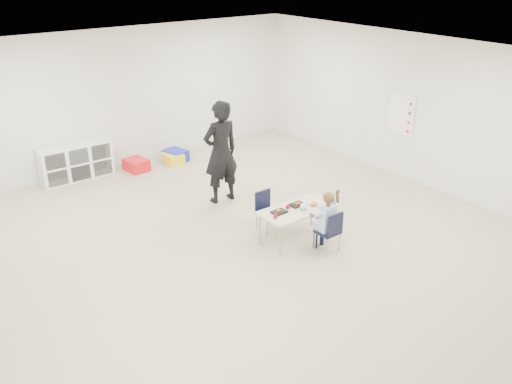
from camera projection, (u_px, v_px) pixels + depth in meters
room at (257, 160)px, 7.76m from camera, size 9.00×9.02×2.80m
table at (297, 224)px, 8.37m from camera, size 1.21×0.61×0.55m
chair_near at (328, 231)px, 8.06m from camera, size 0.32×0.30×0.66m
chair_far at (268, 212)px, 8.64m from camera, size 0.32×0.30×0.66m
child at (328, 220)px, 7.98m from camera, size 0.45×0.45×1.04m
lunch_tray_near at (297, 205)px, 8.35m from camera, size 0.22×0.16×0.03m
lunch_tray_far at (279, 212)px, 8.11m from camera, size 0.22×0.16×0.03m
milk_carton at (303, 207)px, 8.18m from camera, size 0.07×0.07×0.10m
bread_roll at (314, 204)px, 8.34m from camera, size 0.09×0.09×0.07m
apple_near at (288, 207)px, 8.23m from camera, size 0.07×0.07×0.07m
apple_far at (275, 216)px, 7.93m from camera, size 0.07×0.07×0.07m
cubby_shelf at (76, 162)px, 10.63m from camera, size 1.40×0.40×0.70m
rules_poster at (401, 114)px, 10.47m from camera, size 0.02×0.60×0.80m
adult at (221, 152)px, 9.47m from camera, size 0.69×0.47×1.85m
bin_red at (136, 165)px, 11.13m from camera, size 0.44×0.54×0.24m
bin_yellow at (173, 158)px, 11.50m from camera, size 0.37×0.47×0.22m
bin_blue at (176, 156)px, 11.64m from camera, size 0.47×0.55×0.24m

